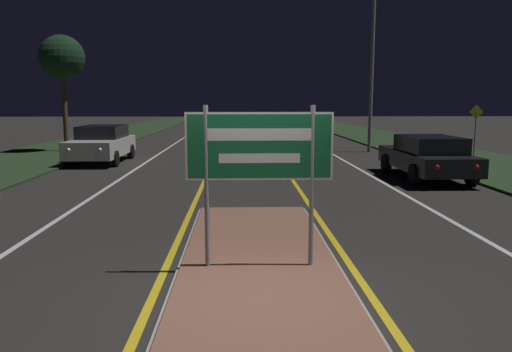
{
  "coord_description": "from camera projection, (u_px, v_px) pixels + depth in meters",
  "views": [
    {
      "loc": [
        -0.28,
        -6.02,
        2.51
      ],
      "look_at": [
        0.0,
        2.62,
        1.22
      ],
      "focal_mm": 35.0,
      "sensor_mm": 36.0,
      "label": 1
    }
  ],
  "objects": [
    {
      "name": "ground_plane",
      "position": [
        263.0,
        301.0,
        6.33
      ],
      "size": [
        160.0,
        160.0,
        0.0
      ],
      "primitive_type": "plane",
      "color": "#282623"
    },
    {
      "name": "median_island",
      "position": [
        259.0,
        269.0,
        7.43
      ],
      "size": [
        2.46,
        8.36,
        0.1
      ],
      "color": "#999993",
      "rests_on": "ground_plane"
    },
    {
      "name": "verge_left",
      "position": [
        62.0,
        150.0,
        25.79
      ],
      "size": [
        5.0,
        100.0,
        0.08
      ],
      "color": "#23381E",
      "rests_on": "ground_plane"
    },
    {
      "name": "verge_right",
      "position": [
        424.0,
        149.0,
        26.4
      ],
      "size": [
        5.0,
        100.0,
        0.08
      ],
      "color": "#23381E",
      "rests_on": "ground_plane"
    },
    {
      "name": "centre_line_yellow_left",
      "position": [
        221.0,
        142.0,
        30.99
      ],
      "size": [
        0.12,
        70.0,
        0.01
      ],
      "color": "gold",
      "rests_on": "ground_plane"
    },
    {
      "name": "centre_line_yellow_right",
      "position": [
        267.0,
        142.0,
        31.09
      ],
      "size": [
        0.12,
        70.0,
        0.01
      ],
      "color": "gold",
      "rests_on": "ground_plane"
    },
    {
      "name": "lane_line_white_left",
      "position": [
        177.0,
        142.0,
        30.9
      ],
      "size": [
        0.12,
        70.0,
        0.01
      ],
      "color": "silver",
      "rests_on": "ground_plane"
    },
    {
      "name": "lane_line_white_right",
      "position": [
        311.0,
        142.0,
        31.18
      ],
      "size": [
        0.12,
        70.0,
        0.01
      ],
      "color": "silver",
      "rests_on": "ground_plane"
    },
    {
      "name": "edge_line_white_left",
      "position": [
        128.0,
        143.0,
        30.81
      ],
      "size": [
        0.1,
        70.0,
        0.01
      ],
      "color": "silver",
      "rests_on": "ground_plane"
    },
    {
      "name": "edge_line_white_right",
      "position": [
        359.0,
        142.0,
        31.27
      ],
      "size": [
        0.1,
        70.0,
        0.01
      ],
      "color": "silver",
      "rests_on": "ground_plane"
    },
    {
      "name": "highway_sign",
      "position": [
        259.0,
        153.0,
        7.17
      ],
      "size": [
        2.12,
        0.07,
        2.36
      ],
      "color": "gray",
      "rests_on": "median_island"
    },
    {
      "name": "streetlight_right_near",
      "position": [
        373.0,
        34.0,
        24.33
      ],
      "size": [
        0.55,
        0.55,
        8.69
      ],
      "color": "gray",
      "rests_on": "ground_plane"
    },
    {
      "name": "car_receding_0",
      "position": [
        427.0,
        156.0,
        16.28
      ],
      "size": [
        1.96,
        4.79,
        1.41
      ],
      "color": "black",
      "rests_on": "ground_plane"
    },
    {
      "name": "car_receding_1",
      "position": [
        286.0,
        132.0,
        29.31
      ],
      "size": [
        2.04,
        4.29,
        1.45
      ],
      "color": "black",
      "rests_on": "ground_plane"
    },
    {
      "name": "car_approaching_0",
      "position": [
        102.0,
        143.0,
        20.77
      ],
      "size": [
        2.0,
        4.68,
        1.52
      ],
      "color": "silver",
      "rests_on": "ground_plane"
    },
    {
      "name": "warning_sign",
      "position": [
        476.0,
        126.0,
        21.59
      ],
      "size": [
        0.6,
        0.06,
        2.29
      ],
      "color": "gray",
      "rests_on": "verge_right"
    },
    {
      "name": "roadside_palm_left",
      "position": [
        62.0,
        59.0,
        24.21
      ],
      "size": [
        2.17,
        2.17,
        5.64
      ],
      "color": "#4C3823",
      "rests_on": "verge_left"
    }
  ]
}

